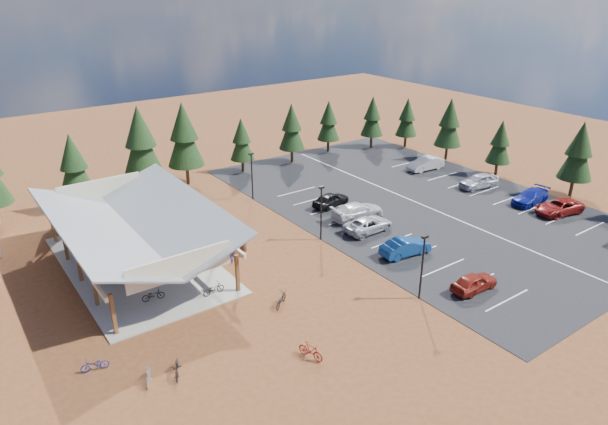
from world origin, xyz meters
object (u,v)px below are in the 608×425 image
(bike_15, at_px, (219,247))
(bike_2, at_px, (97,255))
(car_3, at_px, (357,211))
(bike_10, at_px, (95,365))
(bike_11, at_px, (311,351))
(car_4, at_px, (331,200))
(bike_4, at_px, (214,289))
(bike_pavilion, at_px, (134,222))
(trash_bin_0, at_px, (232,250))
(car_8, at_px, (479,181))
(lamp_post_2, at_px, (252,173))
(bike_1, at_px, (131,280))
(car_9, at_px, (426,164))
(bike_0, at_px, (153,295))
(car_1, at_px, (405,247))
(car_6, at_px, (559,207))
(bike_14, at_px, (230,255))
(bike_6, at_px, (164,235))
(bike_3, at_px, (97,236))
(bike_12, at_px, (281,299))
(bike_16, at_px, (235,234))
(bike_7, at_px, (128,231))
(bike_8, at_px, (177,368))
(bike_5, at_px, (164,267))
(car_0, at_px, (474,282))
(car_2, at_px, (368,224))
(lamp_post_0, at_px, (422,263))
(car_7, at_px, (530,197))

(bike_15, bearing_deg, bike_2, 39.71)
(car_3, bearing_deg, bike_15, 86.36)
(bike_10, relative_size, bike_11, 0.89)
(car_4, bearing_deg, bike_4, 107.10)
(bike_pavilion, bearing_deg, bike_11, -76.04)
(trash_bin_0, bearing_deg, car_8, -3.48)
(bike_11, bearing_deg, lamp_post_2, 50.40)
(bike_1, bearing_deg, car_9, -67.03)
(bike_11, relative_size, car_4, 0.44)
(bike_0, relative_size, bike_2, 0.92)
(car_1, relative_size, car_6, 0.88)
(bike_14, bearing_deg, car_8, 13.62)
(bike_2, relative_size, bike_6, 0.97)
(bike_3, bearing_deg, bike_12, -155.20)
(bike_11, distance_m, bike_16, 18.11)
(lamp_post_2, relative_size, bike_7, 2.98)
(trash_bin_0, height_order, bike_8, bike_8)
(bike_5, xyz_separation_m, bike_6, (2.29, 5.54, -0.02))
(bike_10, bearing_deg, car_9, 120.62)
(bike_15, height_order, car_0, car_0)
(car_0, distance_m, car_2, 12.41)
(bike_pavilion, relative_size, bike_10, 11.76)
(bike_0, height_order, bike_6, bike_6)
(lamp_post_0, xyz_separation_m, car_8, (22.37, 12.14, -2.14))
(car_6, relative_size, car_7, 1.03)
(car_7, bearing_deg, car_4, -127.99)
(bike_6, bearing_deg, bike_7, 35.49)
(bike_8, height_order, bike_12, bike_8)
(bike_1, xyz_separation_m, car_0, (20.88, -15.48, 0.12))
(bike_4, xyz_separation_m, car_0, (16.27, -10.81, 0.17))
(bike_pavilion, distance_m, bike_14, 8.20)
(bike_4, height_order, bike_7, bike_7)
(lamp_post_2, distance_m, bike_3, 16.70)
(car_4, height_order, car_8, car_8)
(bike_14, distance_m, bike_16, 3.94)
(bike_14, height_order, car_6, car_6)
(bike_8, xyz_separation_m, car_7, (40.86, 3.54, 0.26))
(bike_16, bearing_deg, bike_4, -45.73)
(car_0, height_order, car_6, car_6)
(bike_12, distance_m, car_0, 14.62)
(bike_12, bearing_deg, car_7, -125.35)
(bike_11, bearing_deg, car_4, 32.31)
(bike_6, bearing_deg, car_3, -115.15)
(bike_7, relative_size, bike_11, 0.94)
(trash_bin_0, relative_size, bike_16, 0.58)
(car_6, bearing_deg, car_0, -66.20)
(bike_8, xyz_separation_m, car_2, (22.50, 8.27, 0.22))
(bike_12, height_order, car_3, car_3)
(bike_15, bearing_deg, bike_3, 19.43)
(car_8, bearing_deg, car_9, -168.02)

